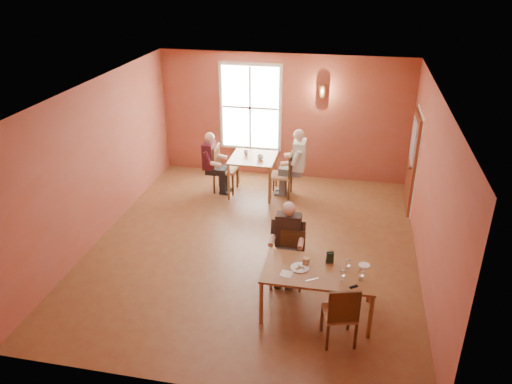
% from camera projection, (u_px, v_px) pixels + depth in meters
% --- Properties ---
extents(ground, '(6.00, 7.00, 0.01)m').
position_uv_depth(ground, '(254.00, 246.00, 9.48)').
color(ground, brown).
rests_on(ground, ground).
extents(wall_back, '(6.00, 0.04, 3.00)m').
position_uv_depth(wall_back, '(283.00, 117.00, 11.93)').
color(wall_back, brown).
rests_on(wall_back, ground).
extents(wall_front, '(6.00, 0.04, 3.00)m').
position_uv_depth(wall_front, '(192.00, 292.00, 5.74)').
color(wall_front, brown).
rests_on(wall_front, ground).
extents(wall_left, '(0.04, 7.00, 3.00)m').
position_uv_depth(wall_left, '(98.00, 161.00, 9.38)').
color(wall_left, brown).
rests_on(wall_left, ground).
extents(wall_right, '(0.04, 7.00, 3.00)m').
position_uv_depth(wall_right, '(430.00, 188.00, 8.30)').
color(wall_right, brown).
rests_on(wall_right, ground).
extents(ceiling, '(6.00, 7.00, 0.04)m').
position_uv_depth(ceiling, '(254.00, 90.00, 8.19)').
color(ceiling, white).
rests_on(ceiling, wall_back).
extents(window, '(1.36, 0.10, 1.96)m').
position_uv_depth(window, '(250.00, 108.00, 11.95)').
color(window, white).
rests_on(window, wall_back).
extents(door, '(0.12, 1.04, 2.10)m').
position_uv_depth(door, '(412.00, 162.00, 10.54)').
color(door, maroon).
rests_on(door, ground).
extents(wall_sconce, '(0.16, 0.16, 0.28)m').
position_uv_depth(wall_sconce, '(322.00, 91.00, 11.38)').
color(wall_sconce, brown).
rests_on(wall_sconce, wall_back).
extents(main_table, '(1.66, 0.93, 0.78)m').
position_uv_depth(main_table, '(317.00, 291.00, 7.57)').
color(main_table, brown).
rests_on(main_table, ground).
extents(chair_diner_main, '(0.41, 0.41, 0.93)m').
position_uv_depth(chair_diner_main, '(291.00, 260.00, 8.20)').
color(chair_diner_main, brown).
rests_on(chair_diner_main, ground).
extents(diner_main, '(0.54, 0.54, 1.35)m').
position_uv_depth(diner_main, '(291.00, 250.00, 8.09)').
color(diner_main, black).
rests_on(diner_main, ground).
extents(chair_empty, '(0.54, 0.54, 0.99)m').
position_uv_depth(chair_empty, '(340.00, 312.00, 6.97)').
color(chair_empty, brown).
rests_on(chair_empty, ground).
extents(plate_food, '(0.34, 0.34, 0.04)m').
position_uv_depth(plate_food, '(300.00, 267.00, 7.44)').
color(plate_food, white).
rests_on(plate_food, main_table).
extents(sandwich, '(0.10, 0.09, 0.11)m').
position_uv_depth(sandwich, '(306.00, 262.00, 7.50)').
color(sandwich, tan).
rests_on(sandwich, main_table).
extents(goblet_a, '(0.09, 0.09, 0.19)m').
position_uv_depth(goblet_a, '(348.00, 265.00, 7.37)').
color(goblet_a, white).
rests_on(goblet_a, main_table).
extents(goblet_b, '(0.10, 0.10, 0.19)m').
position_uv_depth(goblet_b, '(361.00, 274.00, 7.14)').
color(goblet_b, white).
rests_on(goblet_b, main_table).
extents(goblet_c, '(0.09, 0.09, 0.18)m').
position_uv_depth(goblet_c, '(343.00, 274.00, 7.15)').
color(goblet_c, white).
rests_on(goblet_c, main_table).
extents(menu_stand, '(0.12, 0.09, 0.19)m').
position_uv_depth(menu_stand, '(330.00, 258.00, 7.54)').
color(menu_stand, '#1F3627').
rests_on(menu_stand, main_table).
extents(knife, '(0.18, 0.12, 0.00)m').
position_uv_depth(knife, '(312.00, 279.00, 7.19)').
color(knife, white).
rests_on(knife, main_table).
extents(napkin, '(0.20, 0.20, 0.01)m').
position_uv_depth(napkin, '(286.00, 274.00, 7.31)').
color(napkin, white).
rests_on(napkin, main_table).
extents(side_plate, '(0.21, 0.21, 0.01)m').
position_uv_depth(side_plate, '(364.00, 265.00, 7.51)').
color(side_plate, silver).
rests_on(side_plate, main_table).
extents(sunglasses, '(0.12, 0.11, 0.02)m').
position_uv_depth(sunglasses, '(354.00, 287.00, 7.03)').
color(sunglasses, black).
rests_on(sunglasses, main_table).
extents(second_table, '(1.01, 1.01, 0.89)m').
position_uv_depth(second_table, '(253.00, 175.00, 11.43)').
color(second_table, brown).
rests_on(second_table, ground).
extents(chair_diner_white, '(0.46, 0.46, 1.03)m').
position_uv_depth(chair_diner_white, '(281.00, 175.00, 11.28)').
color(chair_diner_white, '#52341B').
rests_on(chair_diner_white, ground).
extents(diner_white, '(0.61, 0.61, 1.52)m').
position_uv_depth(diner_white, '(283.00, 165.00, 11.17)').
color(diner_white, silver).
rests_on(diner_white, ground).
extents(chair_diner_maroon, '(0.49, 0.49, 1.10)m').
position_uv_depth(chair_diner_maroon, '(226.00, 169.00, 11.50)').
color(chair_diner_maroon, brown).
rests_on(chair_diner_maroon, ground).
extents(diner_maroon, '(0.55, 0.55, 1.39)m').
position_uv_depth(diner_maroon, '(224.00, 163.00, 11.44)').
color(diner_maroon, '#5D1311').
rests_on(diner_maroon, ground).
extents(cup_a, '(0.15, 0.15, 0.11)m').
position_uv_depth(cup_a, '(260.00, 157.00, 11.08)').
color(cup_a, silver).
rests_on(cup_a, second_table).
extents(cup_b, '(0.13, 0.13, 0.10)m').
position_uv_depth(cup_b, '(246.00, 153.00, 11.34)').
color(cup_b, white).
rests_on(cup_b, second_table).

